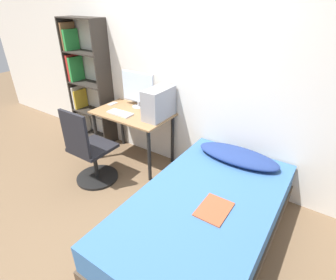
% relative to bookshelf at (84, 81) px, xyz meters
% --- Properties ---
extents(ground_plane, '(14.00, 14.00, 0.00)m').
position_rel_bookshelf_xyz_m(ground_plane, '(1.50, -1.19, -0.92)').
color(ground_plane, brown).
extents(wall_back, '(8.00, 0.05, 2.50)m').
position_rel_bookshelf_xyz_m(wall_back, '(1.50, 0.17, 0.33)').
color(wall_back, silver).
rests_on(wall_back, ground_plane).
extents(desk, '(1.02, 0.61, 0.72)m').
position_rel_bookshelf_xyz_m(desk, '(1.08, -0.16, -0.31)').
color(desk, '#997047').
rests_on(desk, ground_plane).
extents(bookshelf, '(0.69, 0.28, 1.81)m').
position_rel_bookshelf_xyz_m(bookshelf, '(0.00, 0.00, 0.00)').
color(bookshelf, '#2D2823').
rests_on(bookshelf, ground_plane).
extents(office_chair, '(0.52, 0.52, 0.98)m').
position_rel_bookshelf_xyz_m(office_chair, '(0.96, -0.83, -0.54)').
color(office_chair, black).
rests_on(office_chair, ground_plane).
extents(bed, '(1.16, 2.02, 0.49)m').
position_rel_bookshelf_xyz_m(bed, '(2.51, -0.87, -0.68)').
color(bed, '#4C3D2D').
rests_on(bed, ground_plane).
extents(pillow, '(0.88, 0.36, 0.11)m').
position_rel_bookshelf_xyz_m(pillow, '(2.51, -0.12, -0.38)').
color(pillow, navy).
rests_on(pillow, bed).
extents(magazine, '(0.24, 0.32, 0.01)m').
position_rel_bookshelf_xyz_m(magazine, '(2.63, -0.95, -0.43)').
color(magazine, '#B24C2D').
rests_on(magazine, bed).
extents(monitor, '(0.53, 0.18, 0.48)m').
position_rel_bookshelf_xyz_m(monitor, '(1.02, 0.04, 0.06)').
color(monitor, '#B7B7BC').
rests_on(monitor, desk).
extents(keyboard, '(0.34, 0.15, 0.02)m').
position_rel_bookshelf_xyz_m(keyboard, '(0.98, -0.29, -0.19)').
color(keyboard, silver).
rests_on(keyboard, desk).
extents(pc_tower, '(0.22, 0.44, 0.37)m').
position_rel_bookshelf_xyz_m(pc_tower, '(1.46, -0.10, -0.01)').
color(pc_tower, '#99999E').
rests_on(pc_tower, desk).
extents(phone, '(0.07, 0.14, 0.01)m').
position_rel_bookshelf_xyz_m(phone, '(0.65, -0.08, -0.19)').
color(phone, '#B7B7BC').
rests_on(phone, desk).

